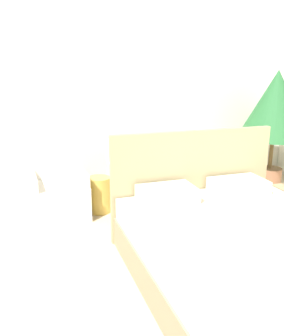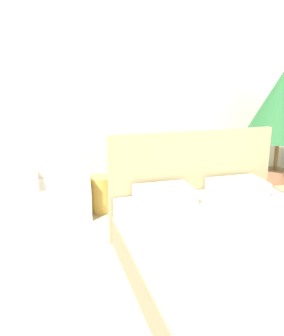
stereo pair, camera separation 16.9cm
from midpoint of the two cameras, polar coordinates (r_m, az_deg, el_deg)
name	(u,v)px [view 1 (the left image)]	position (r m, az deg, el deg)	size (l,w,h in m)	color
wall_back	(117,91)	(5.51, -4.76, 11.55)	(10.00, 0.06, 2.90)	silver
bed	(242,250)	(3.42, 13.61, -12.08)	(1.84, 2.21, 1.16)	#8C7A5B
armchair_near_window_left	(58,195)	(4.79, -13.68, -4.05)	(0.72, 0.68, 0.87)	silver
armchair_near_window_right	(137,187)	(4.95, -1.73, -2.90)	(0.70, 0.67, 0.87)	silver
potted_palm	(275,107)	(5.88, 18.90, 8.76)	(1.05, 1.05, 1.75)	brown
side_table	(100,195)	(4.82, -7.49, -4.05)	(0.29, 0.29, 0.46)	gold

